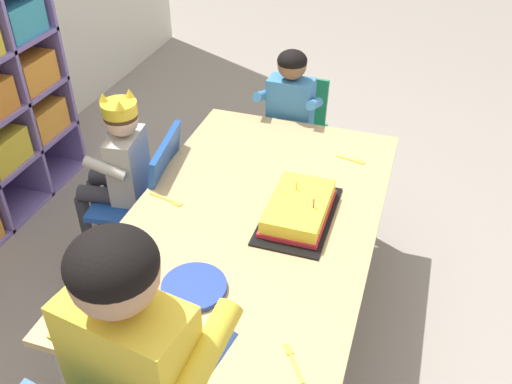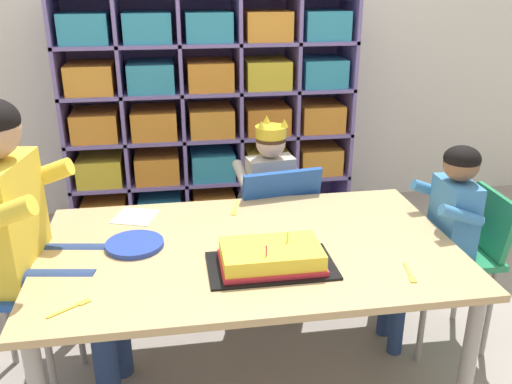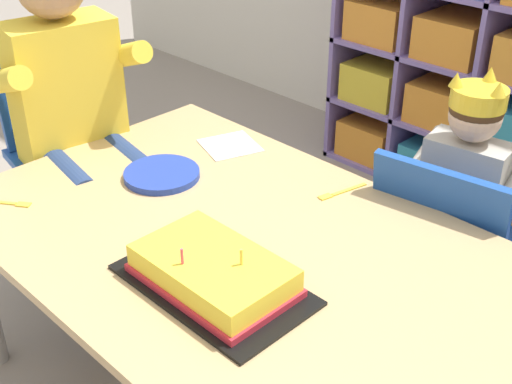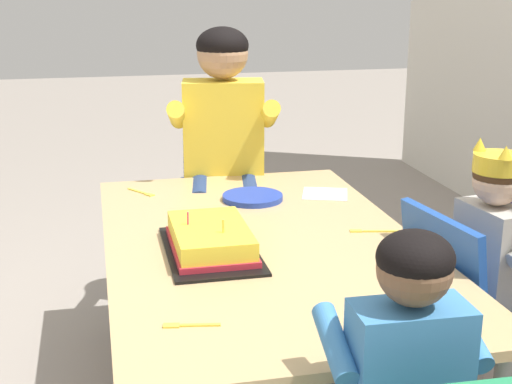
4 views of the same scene
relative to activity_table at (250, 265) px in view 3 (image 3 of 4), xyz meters
name	(u,v)px [view 3 (image 3 of 4)]	position (x,y,z in m)	size (l,w,h in m)	color
activity_table	(250,265)	(0.00, 0.00, 0.00)	(1.44, 0.87, 0.54)	tan
classroom_chair_blue	(445,240)	(0.20, 0.54, -0.09)	(0.42, 0.38, 0.66)	#1E4CA8
child_with_crown	(469,181)	(0.18, 0.65, 0.04)	(0.32, 0.32, 0.84)	#B2ADA3
classroom_chair_adult_side	(69,149)	(-0.85, 0.04, -0.02)	(0.40, 0.40, 0.74)	#1E4CA8
adult_helper_seated	(75,98)	(-0.73, 0.02, 0.19)	(0.46, 0.44, 1.09)	yellow
birthday_cake_on_tray	(213,274)	(0.05, -0.16, 0.08)	(0.41, 0.24, 0.11)	black
paper_plate_stack	(162,174)	(-0.39, 0.06, 0.06)	(0.20, 0.20, 0.02)	#233DA3
paper_napkin_square	(230,146)	(-0.40, 0.31, 0.05)	(0.15, 0.15, 0.00)	white
fork_near_cake_tray	(9,203)	(-0.56, -0.30, 0.05)	(0.12, 0.09, 0.00)	yellow
fork_scattered_mid_table	(339,192)	(-0.01, 0.33, 0.05)	(0.05, 0.15, 0.00)	yellow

